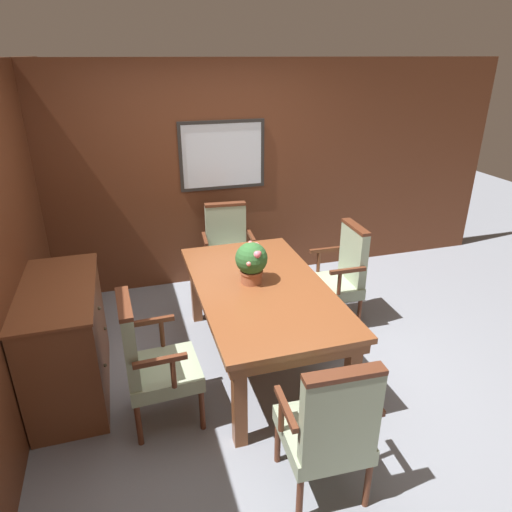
% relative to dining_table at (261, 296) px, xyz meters
% --- Properties ---
extents(ground_plane, '(14.00, 14.00, 0.00)m').
position_rel_dining_table_xyz_m(ground_plane, '(-0.08, -0.12, -0.65)').
color(ground_plane, gray).
extents(wall_back, '(7.20, 0.08, 2.45)m').
position_rel_dining_table_xyz_m(wall_back, '(-0.08, 1.75, 0.57)').
color(wall_back, '#5B2D19').
rests_on(wall_back, ground_plane).
extents(dining_table, '(1.04, 1.89, 0.75)m').
position_rel_dining_table_xyz_m(dining_table, '(0.00, 0.00, 0.00)').
color(dining_table, brown).
rests_on(dining_table, ground_plane).
extents(chair_right_far, '(0.52, 0.54, 1.01)m').
position_rel_dining_table_xyz_m(chair_right_far, '(0.93, 0.41, -0.12)').
color(chair_right_far, '#562B19').
rests_on(chair_right_far, ground_plane).
extents(chair_head_far, '(0.56, 0.54, 1.01)m').
position_rel_dining_table_xyz_m(chair_head_far, '(0.03, 1.32, -0.12)').
color(chair_head_far, '#562B19').
rests_on(chair_head_far, ground_plane).
extents(chair_head_near, '(0.55, 0.53, 1.01)m').
position_rel_dining_table_xyz_m(chair_head_near, '(-0.02, -1.38, -0.12)').
color(chair_head_near, '#562B19').
rests_on(chair_head_near, ground_plane).
extents(chair_left_near, '(0.52, 0.55, 1.01)m').
position_rel_dining_table_xyz_m(chair_left_near, '(-0.95, -0.44, -0.12)').
color(chair_left_near, '#562B19').
rests_on(chair_left_near, ground_plane).
extents(potted_plant, '(0.26, 0.26, 0.35)m').
position_rel_dining_table_xyz_m(potted_plant, '(-0.06, 0.08, 0.28)').
color(potted_plant, '#9E5638').
rests_on(potted_plant, dining_table).
extents(sideboard_cabinet, '(0.55, 1.18, 0.92)m').
position_rel_dining_table_xyz_m(sideboard_cabinet, '(-1.54, 0.08, -0.19)').
color(sideboard_cabinet, brown).
rests_on(sideboard_cabinet, ground_plane).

